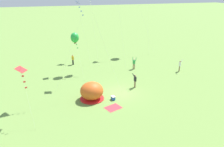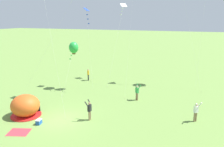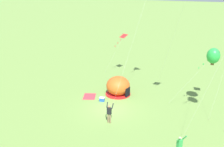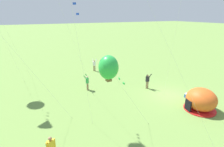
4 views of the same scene
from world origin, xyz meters
TOP-DOWN VIEW (x-y plane):
  - ground_plane at (0.00, 0.00)m, footprint 300.00×300.00m
  - popup_tent at (-3.70, -0.49)m, footprint 2.81×2.81m
  - picnic_blanket at (-1.98, -3.21)m, footprint 2.03×1.78m
  - cooler_box at (-1.40, -1.44)m, footprint 0.44×0.58m
  - person_far_back at (5.09, 7.46)m, footprint 0.72×0.68m
  - person_with_toddler at (2.40, 0.95)m, footprint 0.48×0.68m
  - kite_red at (-10.66, -2.54)m, footprint 1.22×3.04m
  - kite_green at (-3.91, 8.91)m, footprint 1.22×4.37m

SIDE VIEW (x-z plane):
  - ground_plane at x=0.00m, z-range 0.00..0.00m
  - picnic_blanket at x=-1.98m, z-range 0.00..0.01m
  - cooler_box at x=-1.40m, z-range 0.00..0.44m
  - popup_tent at x=-3.70m, z-range -0.05..2.05m
  - person_with_toddler at x=2.40m, z-range 0.05..1.94m
  - person_far_back at x=5.09m, z-range 0.05..1.94m
  - kite_red at x=-10.66m, z-range 2.17..7.70m
  - kite_green at x=-3.91m, z-range 2.33..8.49m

